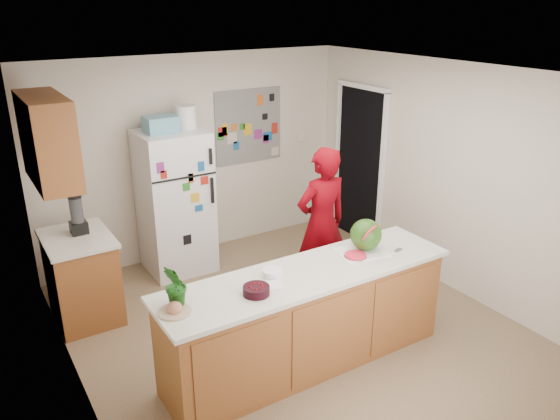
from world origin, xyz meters
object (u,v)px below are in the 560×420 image
person (322,224)px  refrigerator (175,202)px  watermelon (366,235)px  cherry_bowl (256,290)px

person → refrigerator: bearing=-52.2°
person → watermelon: 0.91m
refrigerator → watermelon: refrigerator is taller
person → cherry_bowl: 1.74m
person → watermelon: bearing=81.5°
refrigerator → person: (1.08, -1.44, -0.01)m
person → watermelon: size_ratio=5.82×
refrigerator → cherry_bowl: size_ratio=7.99×
refrigerator → cherry_bowl: bearing=-97.1°
person → cherry_bowl: person is taller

